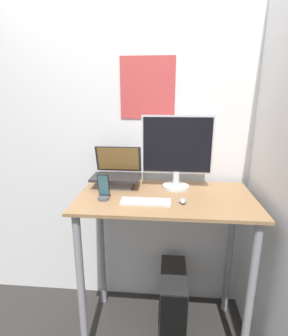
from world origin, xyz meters
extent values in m
cube|color=silver|center=(0.00, 0.70, 1.30)|extent=(6.00, 0.05, 2.60)
cube|color=#BF3F3F|center=(-0.14, 0.67, 1.74)|extent=(0.39, 0.01, 0.43)
cube|color=#936D47|center=(0.00, 0.31, 1.07)|extent=(1.11, 0.61, 0.02)
cylinder|color=gray|center=(-0.50, 0.05, 0.53)|extent=(0.05, 0.05, 1.06)
cylinder|color=gray|center=(0.50, 0.05, 0.53)|extent=(0.05, 0.05, 1.06)
cylinder|color=gray|center=(-0.50, 0.56, 0.53)|extent=(0.05, 0.05, 1.06)
cylinder|color=gray|center=(0.50, 0.56, 0.53)|extent=(0.05, 0.05, 1.06)
cube|color=#4C4C51|center=(-0.35, 0.44, 1.11)|extent=(0.23, 0.14, 0.06)
cube|color=#262628|center=(-0.35, 0.44, 1.15)|extent=(0.33, 0.19, 0.02)
cube|color=#262628|center=(-0.35, 0.56, 1.25)|extent=(0.33, 0.06, 0.19)
cube|color=olive|center=(-0.35, 0.56, 1.25)|extent=(0.30, 0.05, 0.17)
cylinder|color=silver|center=(0.07, 0.46, 1.09)|extent=(0.18, 0.18, 0.02)
cylinder|color=silver|center=(0.07, 0.46, 1.15)|extent=(0.04, 0.04, 0.10)
cube|color=silver|center=(0.07, 0.46, 1.38)|extent=(0.47, 0.01, 0.39)
cube|color=black|center=(0.07, 0.46, 1.38)|extent=(0.45, 0.01, 0.36)
cube|color=silver|center=(-0.12, 0.18, 1.09)|extent=(0.30, 0.11, 0.01)
cube|color=#A8A8AD|center=(-0.12, 0.18, 1.10)|extent=(0.27, 0.09, 0.00)
ellipsoid|color=#99999E|center=(0.10, 0.20, 1.10)|extent=(0.04, 0.07, 0.03)
cylinder|color=#4C4C51|center=(-0.38, 0.21, 1.09)|extent=(0.07, 0.07, 0.02)
cube|color=black|center=(-0.38, 0.22, 1.17)|extent=(0.07, 0.04, 0.14)
cube|color=#336072|center=(-0.38, 0.22, 1.17)|extent=(0.06, 0.03, 0.13)
cube|color=black|center=(0.07, 0.36, 0.24)|extent=(0.18, 0.43, 0.47)
cube|color=black|center=(0.07, 0.14, 0.24)|extent=(0.17, 0.01, 0.45)
camera|label=1|loc=(0.00, -1.25, 1.70)|focal=28.00mm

